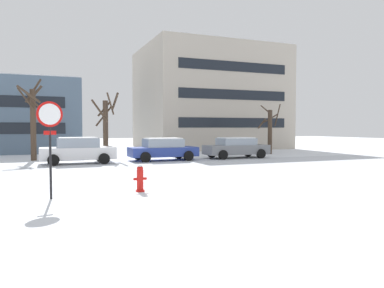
{
  "coord_description": "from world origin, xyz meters",
  "views": [
    {
      "loc": [
        -3.05,
        -13.88,
        2.12
      ],
      "look_at": [
        4.74,
        5.21,
        1.2
      ],
      "focal_mm": 34.55,
      "sensor_mm": 36.0,
      "label": 1
    }
  ],
  "objects_px": {
    "parked_car_white": "(78,150)",
    "fire_hydrant": "(140,178)",
    "parked_car_blue": "(163,149)",
    "parked_car_gray": "(236,147)",
    "stop_sign": "(50,131)"
  },
  "relations": [
    {
      "from": "stop_sign",
      "to": "parked_car_blue",
      "type": "relative_size",
      "value": 0.67
    },
    {
      "from": "fire_hydrant",
      "to": "parked_car_white",
      "type": "xyz_separation_m",
      "value": [
        -1.03,
        10.74,
        0.33
      ]
    },
    {
      "from": "parked_car_blue",
      "to": "parked_car_gray",
      "type": "bearing_deg",
      "value": -1.62
    },
    {
      "from": "stop_sign",
      "to": "parked_car_gray",
      "type": "relative_size",
      "value": 0.64
    },
    {
      "from": "fire_hydrant",
      "to": "parked_car_white",
      "type": "height_order",
      "value": "parked_car_white"
    },
    {
      "from": "parked_car_gray",
      "to": "fire_hydrant",
      "type": "bearing_deg",
      "value": -131.72
    },
    {
      "from": "parked_car_white",
      "to": "fire_hydrant",
      "type": "bearing_deg",
      "value": -84.51
    },
    {
      "from": "fire_hydrant",
      "to": "stop_sign",
      "type": "bearing_deg",
      "value": -175.68
    },
    {
      "from": "stop_sign",
      "to": "fire_hydrant",
      "type": "xyz_separation_m",
      "value": [
        2.77,
        0.21,
        -1.58
      ]
    },
    {
      "from": "stop_sign",
      "to": "fire_hydrant",
      "type": "bearing_deg",
      "value": 4.32
    },
    {
      "from": "parked_car_blue",
      "to": "parked_car_gray",
      "type": "xyz_separation_m",
      "value": [
        5.29,
        -0.15,
        0.0
      ]
    },
    {
      "from": "stop_sign",
      "to": "parked_car_gray",
      "type": "distance_m",
      "value": 16.52
    },
    {
      "from": "stop_sign",
      "to": "parked_car_white",
      "type": "height_order",
      "value": "stop_sign"
    },
    {
      "from": "parked_car_gray",
      "to": "parked_car_blue",
      "type": "bearing_deg",
      "value": 178.38
    },
    {
      "from": "stop_sign",
      "to": "parked_car_white",
      "type": "distance_m",
      "value": 11.16
    }
  ]
}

